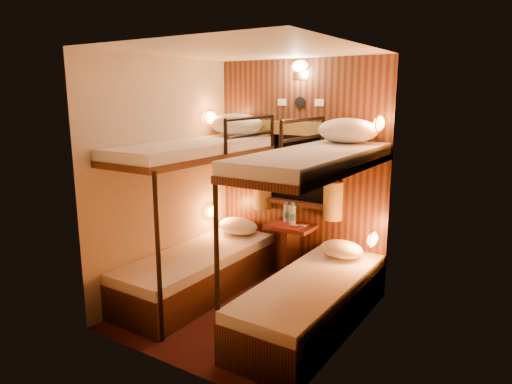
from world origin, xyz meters
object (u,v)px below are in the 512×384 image
Objects in this scene: bottle_left at (287,213)px; bunk_left at (198,242)px; table at (290,246)px; bunk_right at (313,268)px; bottle_right at (293,215)px.

bunk_left is at bearing -123.52° from bottle_left.
bunk_left is 1.02m from table.
bottle_right is at bearing 128.63° from bunk_right.
table is at bearing 129.67° from bunk_right.
bunk_left is at bearing -130.12° from bottle_right.
bunk_left is 1.05m from bottle_right.
table is (-0.65, 0.78, -0.14)m from bunk_right.
bunk_left reaches higher than table.
table is 2.62× the size of bottle_right.
bunk_left is at bearing -129.67° from table.
bunk_right reaches higher than bottle_left.
bunk_right is at bearing -51.37° from bottle_right.
bottle_right reaches higher than table.
bunk_right is 2.90× the size of table.
bunk_right is 1.03m from bottle_right.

